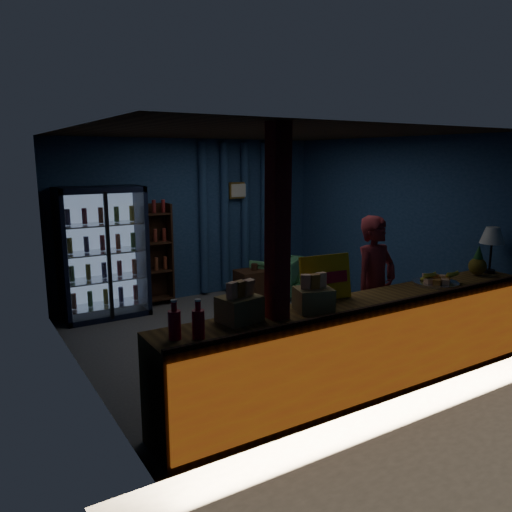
{
  "coord_description": "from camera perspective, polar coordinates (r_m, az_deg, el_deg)",
  "views": [
    {
      "loc": [
        -3.36,
        -5.32,
        2.32
      ],
      "look_at": [
        -0.22,
        -0.2,
        1.12
      ],
      "focal_mm": 35.0,
      "sensor_mm": 36.0,
      "label": 1
    }
  ],
  "objects": [
    {
      "name": "bottle_shelf",
      "position": [
        7.99,
        -11.51,
        0.1
      ],
      "size": [
        0.5,
        0.28,
        1.6
      ],
      "color": "#3A1D12",
      "rests_on": "ground"
    },
    {
      "name": "snack_box_left",
      "position": [
        4.22,
        -1.91,
        -5.83
      ],
      "size": [
        0.38,
        0.33,
        0.35
      ],
      "color": "#A58D50",
      "rests_on": "counter"
    },
    {
      "name": "support_post",
      "position": [
        4.25,
        2.44,
        -2.58
      ],
      "size": [
        0.16,
        0.16,
        2.6
      ],
      "primitive_type": "cube",
      "color": "maroon",
      "rests_on": "ground"
    },
    {
      "name": "snack_box_centre",
      "position": [
        4.53,
        6.59,
        -4.75
      ],
      "size": [
        0.38,
        0.34,
        0.34
      ],
      "color": "#A58D50",
      "rests_on": "counter"
    },
    {
      "name": "shopkeeper",
      "position": [
        5.84,
        13.38,
        -3.69
      ],
      "size": [
        0.65,
        0.47,
        1.67
      ],
      "primitive_type": "imported",
      "rotation": [
        0.0,
        0.0,
        0.12
      ],
      "color": "maroon",
      "rests_on": "ground"
    },
    {
      "name": "beverage_cooler",
      "position": [
        7.59,
        -17.21,
        0.29
      ],
      "size": [
        1.2,
        0.62,
        1.9
      ],
      "color": "black",
      "rests_on": "ground"
    },
    {
      "name": "table_lamp",
      "position": [
        6.5,
        25.39,
        1.96
      ],
      "size": [
        0.28,
        0.28,
        0.56
      ],
      "color": "black",
      "rests_on": "counter"
    },
    {
      "name": "pastry_tray",
      "position": [
        5.79,
        19.84,
        -2.77
      ],
      "size": [
        0.5,
        0.5,
        0.08
      ],
      "color": "silver",
      "rests_on": "counter"
    },
    {
      "name": "counter",
      "position": [
        5.13,
        12.34,
        -10.01
      ],
      "size": [
        4.4,
        0.57,
        0.99
      ],
      "color": "brown",
      "rests_on": "ground"
    },
    {
      "name": "curtain_folds",
      "position": [
        8.7,
        -1.25,
        4.6
      ],
      "size": [
        1.74,
        0.14,
        2.5
      ],
      "color": "navy",
      "rests_on": "room_walls"
    },
    {
      "name": "side_table",
      "position": [
        8.08,
        -0.19,
        -3.41
      ],
      "size": [
        0.59,
        0.44,
        0.63
      ],
      "color": "#3A1D12",
      "rests_on": "ground"
    },
    {
      "name": "room_walls",
      "position": [
        6.34,
        0.73,
        4.52
      ],
      "size": [
        4.6,
        4.6,
        4.6
      ],
      "color": "navy",
      "rests_on": "ground"
    },
    {
      "name": "yellow_sign",
      "position": [
        4.87,
        7.96,
        -2.46
      ],
      "size": [
        0.56,
        0.17,
        0.44
      ],
      "color": "#EBB50C",
      "rests_on": "counter"
    },
    {
      "name": "framed_picture",
      "position": [
        8.55,
        -1.99,
        7.51
      ],
      "size": [
        0.36,
        0.04,
        0.28
      ],
      "color": "gold",
      "rests_on": "room_walls"
    },
    {
      "name": "soda_bottles",
      "position": [
        3.86,
        -7.95,
        -7.58
      ],
      "size": [
        0.26,
        0.18,
        0.31
      ],
      "color": "#B20B1F",
      "rests_on": "counter"
    },
    {
      "name": "banana_bunches",
      "position": [
        5.83,
        19.99,
        -2.19
      ],
      "size": [
        0.46,
        0.28,
        0.15
      ],
      "color": "yellow",
      "rests_on": "counter"
    },
    {
      "name": "pineapple",
      "position": [
        6.35,
        24.01,
        -0.78
      ],
      "size": [
        0.2,
        0.2,
        0.35
      ],
      "color": "#7B6116",
      "rests_on": "counter"
    },
    {
      "name": "ground",
      "position": [
        6.71,
        0.69,
        -8.91
      ],
      "size": [
        4.6,
        4.6,
        0.0
      ],
      "primitive_type": "plane",
      "color": "#515154",
      "rests_on": "ground"
    },
    {
      "name": "green_chair",
      "position": [
        8.4,
        2.37,
        -2.34
      ],
      "size": [
        1.01,
        1.02,
        0.67
      ],
      "primitive_type": "imported",
      "rotation": [
        0.0,
        0.0,
        3.77
      ],
      "color": "#59B26C",
      "rests_on": "ground"
    }
  ]
}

